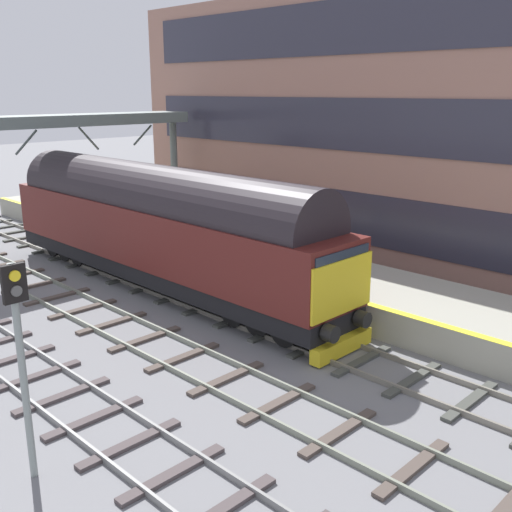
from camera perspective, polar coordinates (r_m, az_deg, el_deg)
ground_plane at (r=20.48m, az=-2.77°, el=-5.35°), size 140.00×140.00×0.00m
track_main at (r=20.46m, az=-2.77°, el=-5.21°), size 2.50×60.00×0.15m
track_adjacent_west at (r=18.54m, az=-10.49°, el=-7.72°), size 2.50×60.00×0.15m
track_adjacent_far_west at (r=17.02m, az=-20.23°, el=-10.67°), size 2.50×60.00×0.15m
station_platform at (r=22.76m, az=3.90°, el=-1.88°), size 4.00×44.00×1.01m
station_building at (r=25.43m, az=18.42°, el=11.21°), size 4.25×34.64×11.44m
diesel_locomotive at (r=22.58m, az=-9.31°, el=3.00°), size 2.74×17.43×4.68m
signal_post_near at (r=11.95m, az=-21.47°, el=-8.19°), size 0.44×0.22×4.32m
platform_number_sign at (r=19.61m, az=6.30°, el=1.12°), size 0.10×0.44×2.19m
waiting_passenger at (r=23.56m, az=1.02°, el=2.51°), size 0.46×0.46×1.64m
overhead_footbridge at (r=27.81m, az=-21.11°, el=11.25°), size 16.11×2.00×6.23m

